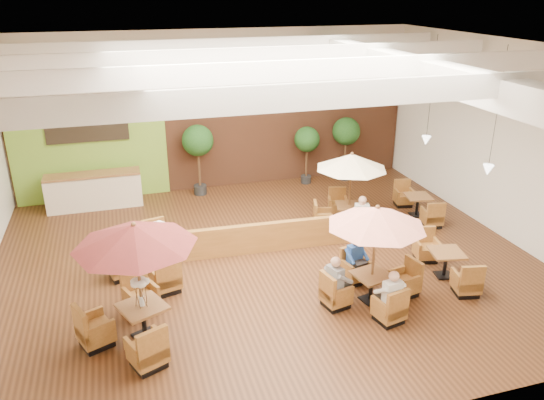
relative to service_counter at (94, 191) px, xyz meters
name	(u,v)px	position (x,y,z in m)	size (l,w,h in m)	color
room	(262,116)	(4.65, -3.88, 3.05)	(14.04, 14.00, 5.52)	#381E0F
service_counter	(94,191)	(0.00, 0.00, 0.00)	(3.00, 0.75, 1.18)	beige
booth_divider	(291,234)	(5.24, -4.63, -0.17)	(6.04, 0.18, 0.84)	brown
table_0	(134,257)	(0.98, -7.58, 1.30)	(2.59, 2.75, 2.63)	brown
table_1	(375,236)	(6.17, -7.67, 1.07)	(2.43, 2.43, 2.41)	brown
table_2	(349,173)	(7.36, -3.66, 1.10)	(2.26, 2.38, 2.32)	brown
table_3	(151,257)	(1.40, -4.94, -0.13)	(1.89, 2.71, 1.55)	brown
table_4	(445,264)	(8.46, -7.20, -0.25)	(0.93, 2.43, 0.88)	brown
table_5	(417,206)	(9.80, -3.63, -0.26)	(0.89, 2.36, 0.85)	brown
topiary_0	(198,143)	(3.51, 0.20, 1.26)	(1.07, 1.07, 2.48)	black
topiary_1	(307,142)	(7.45, 0.20, 1.00)	(0.92, 0.92, 2.13)	black
topiary_2	(346,134)	(8.98, 0.20, 1.18)	(1.02, 1.02, 2.36)	black
diner_0	(391,291)	(6.17, -8.55, 0.18)	(0.42, 0.35, 0.81)	silver
diner_1	(356,255)	(6.17, -6.79, 0.16)	(0.39, 0.34, 0.75)	#2753AC
diner_2	(337,277)	(5.30, -7.67, 0.18)	(0.40, 0.45, 0.82)	slate
diner_3	(361,213)	(7.42, -4.50, 0.15)	(0.40, 0.37, 0.72)	#2753AC
diner_4	(361,212)	(7.42, -4.50, 0.18)	(0.45, 0.41, 0.82)	silver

